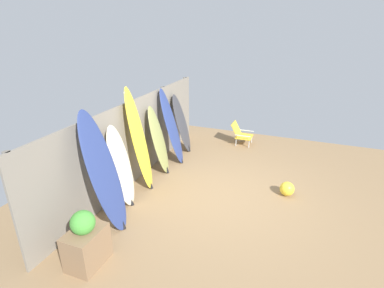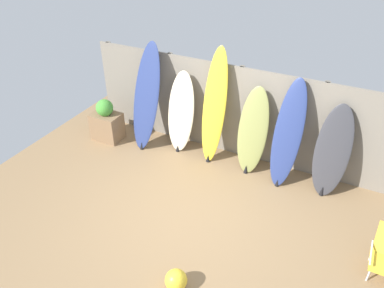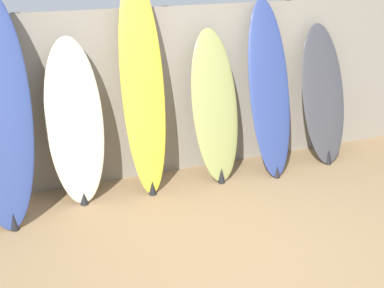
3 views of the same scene
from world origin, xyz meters
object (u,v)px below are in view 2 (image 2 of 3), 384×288
at_px(beach_ball, 176,280).
at_px(surfboard_charcoal_5, 332,152).
at_px(surfboard_olive_3, 253,132).
at_px(surfboard_cream_1, 181,113).
at_px(surfboard_navy_4, 288,135).
at_px(surfboard_yellow_2, 214,107).
at_px(surfboard_navy_0, 146,98).
at_px(planter_box, 107,122).

bearing_deg(beach_ball, surfboard_charcoal_5, 65.10).
distance_m(surfboard_olive_3, beach_ball, 2.96).
distance_m(surfboard_cream_1, surfboard_navy_4, 2.08).
relative_size(surfboard_cream_1, surfboard_yellow_2, 0.74).
bearing_deg(surfboard_charcoal_5, surfboard_cream_1, 179.60).
height_order(surfboard_olive_3, surfboard_navy_4, surfboard_navy_4).
height_order(surfboard_yellow_2, surfboard_olive_3, surfboard_yellow_2).
height_order(surfboard_navy_0, surfboard_navy_4, surfboard_navy_0).
xyz_separation_m(surfboard_navy_0, surfboard_navy_4, (2.75, 0.07, -0.10)).
height_order(surfboard_navy_4, planter_box, surfboard_navy_4).
bearing_deg(planter_box, surfboard_yellow_2, 10.07).
relative_size(surfboard_navy_0, surfboard_olive_3, 1.29).
height_order(planter_box, beach_ball, planter_box).
bearing_deg(surfboard_navy_4, surfboard_yellow_2, 176.78).
distance_m(surfboard_cream_1, surfboard_yellow_2, 0.74).
distance_m(surfboard_navy_4, planter_box, 3.65).
bearing_deg(surfboard_yellow_2, surfboard_olive_3, -2.75).
relative_size(surfboard_navy_0, surfboard_yellow_2, 0.95).
bearing_deg(surfboard_yellow_2, surfboard_cream_1, -179.54).
relative_size(surfboard_yellow_2, surfboard_navy_4, 1.16).
bearing_deg(surfboard_cream_1, surfboard_charcoal_5, -0.40).
distance_m(planter_box, beach_ball, 3.93).
distance_m(surfboard_navy_4, surfboard_charcoal_5, 0.76).
height_order(surfboard_yellow_2, surfboard_navy_4, surfboard_yellow_2).
relative_size(surfboard_charcoal_5, planter_box, 1.75).
bearing_deg(surfboard_navy_0, surfboard_olive_3, 2.92).
relative_size(surfboard_charcoal_5, beach_ball, 5.34).
bearing_deg(surfboard_olive_3, surfboard_charcoal_5, 0.49).
relative_size(surfboard_cream_1, surfboard_navy_4, 0.86).
distance_m(surfboard_navy_0, surfboard_navy_4, 2.75).
distance_m(surfboard_olive_3, planter_box, 3.03).
bearing_deg(beach_ball, planter_box, 139.86).
relative_size(surfboard_navy_4, planter_box, 2.09).
relative_size(surfboard_olive_3, beach_ball, 5.45).
height_order(surfboard_olive_3, beach_ball, surfboard_olive_3).
xyz_separation_m(surfboard_olive_3, beach_ball, (0.02, -2.89, -0.64)).
xyz_separation_m(surfboard_charcoal_5, planter_box, (-4.34, -0.37, -0.38)).
distance_m(surfboard_navy_0, planter_box, 1.09).
xyz_separation_m(surfboard_navy_0, surfboard_charcoal_5, (3.49, 0.12, -0.26)).
height_order(surfboard_navy_0, surfboard_olive_3, surfboard_navy_0).
relative_size(surfboard_navy_0, beach_ball, 7.06).
bearing_deg(surfboard_navy_0, beach_ball, -52.30).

